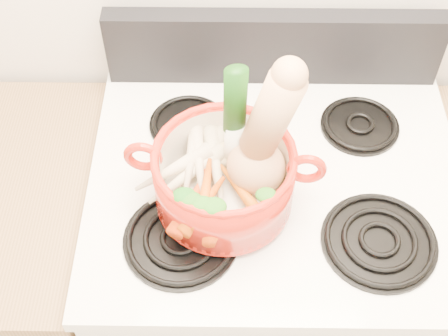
{
  "coord_description": "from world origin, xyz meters",
  "views": [
    {
      "loc": [
        -0.1,
        0.61,
        1.98
      ],
      "look_at": [
        -0.11,
        1.31,
        1.09
      ],
      "focal_mm": 50.0,
      "sensor_mm": 36.0,
      "label": 1
    }
  ],
  "objects_px": {
    "dutch_oven": "(224,178)",
    "leek": "(235,120)",
    "squash": "(266,134)",
    "stove_body": "(264,287)"
  },
  "relations": [
    {
      "from": "dutch_oven",
      "to": "leek",
      "type": "relative_size",
      "value": 0.96
    },
    {
      "from": "stove_body",
      "to": "leek",
      "type": "xyz_separation_m",
      "value": [
        -0.09,
        -0.01,
        0.68
      ]
    },
    {
      "from": "squash",
      "to": "leek",
      "type": "xyz_separation_m",
      "value": [
        -0.06,
        0.04,
        -0.01
      ]
    },
    {
      "from": "leek",
      "to": "dutch_oven",
      "type": "bearing_deg",
      "value": -121.18
    },
    {
      "from": "squash",
      "to": "leek",
      "type": "height_order",
      "value": "squash"
    },
    {
      "from": "dutch_oven",
      "to": "squash",
      "type": "height_order",
      "value": "squash"
    },
    {
      "from": "stove_body",
      "to": "leek",
      "type": "distance_m",
      "value": 0.68
    },
    {
      "from": "squash",
      "to": "dutch_oven",
      "type": "bearing_deg",
      "value": -143.07
    },
    {
      "from": "dutch_oven",
      "to": "leek",
      "type": "distance_m",
      "value": 0.12
    },
    {
      "from": "squash",
      "to": "leek",
      "type": "distance_m",
      "value": 0.07
    }
  ]
}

